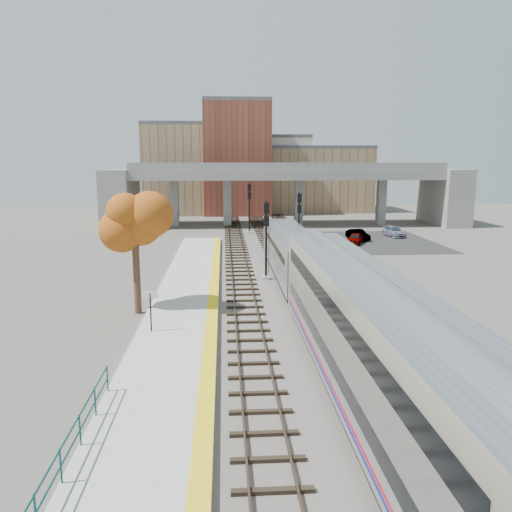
{
  "coord_description": "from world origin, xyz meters",
  "views": [
    {
      "loc": [
        -4.55,
        -31.51,
        9.66
      ],
      "look_at": [
        -2.11,
        6.16,
        2.5
      ],
      "focal_mm": 35.0,
      "sensor_mm": 36.0,
      "label": 1
    }
  ],
  "objects_px": {
    "tree": "(134,224)",
    "locomotive": "(291,251)",
    "signal_mast_far": "(249,209)",
    "car_c": "(394,232)",
    "signal_mast_mid": "(299,227)",
    "signal_mast_near": "(266,243)",
    "coach": "(368,341)",
    "car_a": "(355,239)",
    "car_b": "(358,235)"
  },
  "relations": [
    {
      "from": "tree",
      "to": "car_c",
      "type": "xyz_separation_m",
      "value": [
        27.74,
        31.73,
        -5.16
      ]
    },
    {
      "from": "car_a",
      "to": "locomotive",
      "type": "bearing_deg",
      "value": -96.87
    },
    {
      "from": "coach",
      "to": "tree",
      "type": "relative_size",
      "value": 3.18
    },
    {
      "from": "coach",
      "to": "signal_mast_mid",
      "type": "relative_size",
      "value": 3.76
    },
    {
      "from": "coach",
      "to": "signal_mast_mid",
      "type": "bearing_deg",
      "value": 86.37
    },
    {
      "from": "locomotive",
      "to": "signal_mast_near",
      "type": "relative_size",
      "value": 2.93
    },
    {
      "from": "signal_mast_mid",
      "to": "tree",
      "type": "xyz_separation_m",
      "value": [
        -13.15,
        -18.08,
        2.62
      ]
    },
    {
      "from": "car_a",
      "to": "coach",
      "type": "bearing_deg",
      "value": -80.41
    },
    {
      "from": "car_a",
      "to": "car_c",
      "type": "xyz_separation_m",
      "value": [
        6.61,
        5.7,
        -0.0
      ]
    },
    {
      "from": "locomotive",
      "to": "signal_mast_mid",
      "type": "xyz_separation_m",
      "value": [
        2.0,
        8.88,
        0.94
      ]
    },
    {
      "from": "signal_mast_mid",
      "to": "car_a",
      "type": "relative_size",
      "value": 1.77
    },
    {
      "from": "coach",
      "to": "tree",
      "type": "bearing_deg",
      "value": 129.75
    },
    {
      "from": "signal_mast_near",
      "to": "locomotive",
      "type": "bearing_deg",
      "value": 11.1
    },
    {
      "from": "signal_mast_mid",
      "to": "signal_mast_far",
      "type": "distance_m",
      "value": 18.29
    },
    {
      "from": "signal_mast_far",
      "to": "locomotive",
      "type": "bearing_deg",
      "value": -85.5
    },
    {
      "from": "car_b",
      "to": "car_c",
      "type": "xyz_separation_m",
      "value": [
        5.49,
        2.75,
        -0.03
      ]
    },
    {
      "from": "signal_mast_near",
      "to": "car_b",
      "type": "xyz_separation_m",
      "value": [
        13.19,
        20.19,
        -2.41
      ]
    },
    {
      "from": "signal_mast_far",
      "to": "car_a",
      "type": "bearing_deg",
      "value": -39.26
    },
    {
      "from": "tree",
      "to": "locomotive",
      "type": "bearing_deg",
      "value": 39.54
    },
    {
      "from": "coach",
      "to": "signal_mast_mid",
      "type": "height_order",
      "value": "signal_mast_mid"
    },
    {
      "from": "signal_mast_far",
      "to": "car_c",
      "type": "relative_size",
      "value": 1.55
    },
    {
      "from": "signal_mast_far",
      "to": "car_b",
      "type": "relative_size",
      "value": 1.69
    },
    {
      "from": "tree",
      "to": "signal_mast_far",
      "type": "bearing_deg",
      "value": 75.85
    },
    {
      "from": "coach",
      "to": "car_b",
      "type": "bearing_deg",
      "value": 75.33
    },
    {
      "from": "car_b",
      "to": "car_c",
      "type": "relative_size",
      "value": 0.92
    },
    {
      "from": "locomotive",
      "to": "car_c",
      "type": "xyz_separation_m",
      "value": [
        16.59,
        22.53,
        -1.6
      ]
    },
    {
      "from": "signal_mast_far",
      "to": "car_b",
      "type": "distance_m",
      "value": 15.13
    },
    {
      "from": "car_b",
      "to": "signal_mast_far",
      "type": "bearing_deg",
      "value": 138.29
    },
    {
      "from": "coach",
      "to": "signal_mast_far",
      "type": "distance_m",
      "value": 49.36
    },
    {
      "from": "locomotive",
      "to": "tree",
      "type": "distance_m",
      "value": 14.89
    },
    {
      "from": "locomotive",
      "to": "tree",
      "type": "xyz_separation_m",
      "value": [
        -11.15,
        -9.2,
        3.56
      ]
    },
    {
      "from": "coach",
      "to": "tree",
      "type": "distance_m",
      "value": 17.7
    },
    {
      "from": "tree",
      "to": "car_b",
      "type": "xyz_separation_m",
      "value": [
        22.24,
        28.98,
        -5.13
      ]
    },
    {
      "from": "tree",
      "to": "signal_mast_mid",
      "type": "bearing_deg",
      "value": 53.98
    },
    {
      "from": "signal_mast_near",
      "to": "car_c",
      "type": "bearing_deg",
      "value": 50.83
    },
    {
      "from": "signal_mast_near",
      "to": "car_b",
      "type": "distance_m",
      "value": 24.24
    },
    {
      "from": "signal_mast_far",
      "to": "tree",
      "type": "height_order",
      "value": "tree"
    },
    {
      "from": "locomotive",
      "to": "car_a",
      "type": "bearing_deg",
      "value": 59.34
    },
    {
      "from": "signal_mast_near",
      "to": "signal_mast_mid",
      "type": "height_order",
      "value": "signal_mast_mid"
    },
    {
      "from": "signal_mast_mid",
      "to": "car_b",
      "type": "xyz_separation_m",
      "value": [
        9.09,
        10.9,
        -2.51
      ]
    },
    {
      "from": "coach",
      "to": "car_b",
      "type": "xyz_separation_m",
      "value": [
        11.09,
        42.39,
        -2.09
      ]
    },
    {
      "from": "locomotive",
      "to": "signal_mast_far",
      "type": "distance_m",
      "value": 26.81
    },
    {
      "from": "car_a",
      "to": "signal_mast_near",
      "type": "bearing_deg",
      "value": -101.22
    },
    {
      "from": "car_c",
      "to": "tree",
      "type": "bearing_deg",
      "value": -138.14
    },
    {
      "from": "locomotive",
      "to": "car_a",
      "type": "height_order",
      "value": "locomotive"
    },
    {
      "from": "signal_mast_near",
      "to": "car_c",
      "type": "xyz_separation_m",
      "value": [
        18.69,
        22.94,
        -2.44
      ]
    },
    {
      "from": "locomotive",
      "to": "coach",
      "type": "distance_m",
      "value": 22.61
    },
    {
      "from": "signal_mast_mid",
      "to": "car_c",
      "type": "xyz_separation_m",
      "value": [
        14.59,
        13.65,
        -2.54
      ]
    },
    {
      "from": "car_a",
      "to": "car_b",
      "type": "xyz_separation_m",
      "value": [
        1.12,
        2.95,
        0.03
      ]
    },
    {
      "from": "coach",
      "to": "car_c",
      "type": "height_order",
      "value": "coach"
    }
  ]
}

